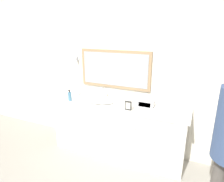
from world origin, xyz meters
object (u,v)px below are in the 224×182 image
object	(u,v)px
sink_basin	(99,100)
appliance_box	(146,103)
soap_bottle	(70,96)
picture_frame	(128,106)

from	to	relation	value
sink_basin	appliance_box	distance (m)	0.77
soap_bottle	sink_basin	bearing A→B (deg)	19.95
sink_basin	soap_bottle	size ratio (longest dim) A/B	2.85
picture_frame	soap_bottle	bearing A→B (deg)	-179.19
appliance_box	picture_frame	xyz separation A→B (m)	(-0.20, -0.25, 0.02)
soap_bottle	appliance_box	world-z (taller)	soap_bottle
appliance_box	picture_frame	world-z (taller)	picture_frame
soap_bottle	picture_frame	bearing A→B (deg)	0.81
appliance_box	soap_bottle	bearing A→B (deg)	-167.78
soap_bottle	appliance_box	distance (m)	1.23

